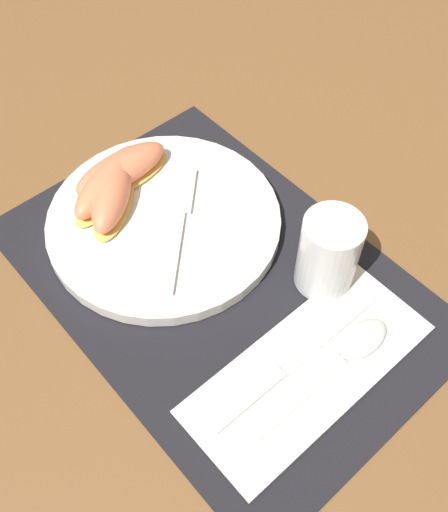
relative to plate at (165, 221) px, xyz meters
name	(u,v)px	position (x,y,z in m)	size (l,w,h in m)	color
ground_plane	(219,279)	(0.10, 0.00, -0.01)	(3.00, 3.00, 0.00)	brown
placemat	(219,278)	(0.10, 0.00, -0.01)	(0.48, 0.32, 0.00)	black
plate	(165,221)	(0.00, 0.00, 0.00)	(0.27, 0.27, 0.02)	white
juice_glass	(328,257)	(0.17, 0.08, 0.03)	(0.06, 0.06, 0.09)	silver
napkin	(308,368)	(0.24, -0.01, -0.01)	(0.11, 0.26, 0.00)	white
knife	(292,360)	(0.22, -0.01, 0.00)	(0.02, 0.22, 0.01)	silver
spoon	(347,354)	(0.25, 0.03, 0.00)	(0.03, 0.18, 0.01)	silver
fork	(179,218)	(0.01, 0.01, 0.01)	(0.14, 0.14, 0.00)	silver
citrus_wedge_0	(119,172)	(-0.08, -0.01, 0.02)	(0.05, 0.13, 0.03)	#F7C656
citrus_wedge_1	(109,183)	(-0.07, -0.02, 0.02)	(0.09, 0.14, 0.03)	#F7C656
citrus_wedge_2	(112,199)	(-0.05, -0.04, 0.02)	(0.10, 0.11, 0.04)	#F7C656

